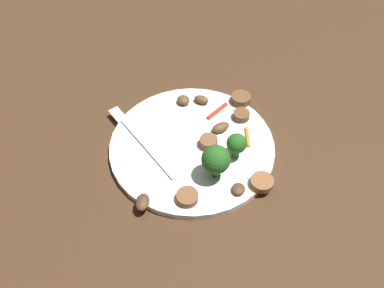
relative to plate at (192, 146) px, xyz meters
The scene contains 17 objects.
ground_plane 0.01m from the plate, ahead, with size 1.40×1.40×0.00m, color #422B19.
plate is the anchor object (origin of this frame).
fork 0.09m from the plate, 67.67° to the left, with size 0.17×0.08×0.00m.
broccoli_floret_0 0.08m from the plate, 121.81° to the right, with size 0.03×0.03×0.04m.
broccoli_floret_1 0.08m from the plate, 163.42° to the right, with size 0.04×0.04×0.06m.
sausage_slice_0 0.13m from the plate, 139.83° to the right, with size 0.03×0.03×0.01m, color brown.
sausage_slice_1 0.10m from the plate, 163.85° to the left, with size 0.03×0.03×0.01m, color brown.
sausage_slice_2 0.13m from the plate, 53.50° to the right, with size 0.03×0.03×0.01m, color brown.
sausage_slice_3 0.03m from the plate, 106.88° to the right, with size 0.03×0.03×0.01m, color brown.
sausage_slice_4 0.10m from the plate, 67.53° to the right, with size 0.03×0.03×0.01m, color brown.
mushroom_0 0.06m from the plate, 69.80° to the right, with size 0.03×0.02×0.01m, color brown.
mushroom_1 0.10m from the plate, 22.14° to the right, with size 0.03×0.02×0.01m, color brown.
mushroom_2 0.09m from the plate, ahead, with size 0.02×0.02×0.01m, color brown.
mushroom_3 0.13m from the plate, 135.70° to the left, with size 0.03×0.02×0.01m, color #4C331E.
mushroom_4 0.11m from the plate, 155.55° to the right, with size 0.02×0.02×0.01m, color #4C331E.
pepper_strip_0 0.08m from the plate, 43.37° to the right, with size 0.05×0.01×0.00m, color red.
pepper_strip_1 0.09m from the plate, 94.14° to the right, with size 0.04×0.00×0.00m, color orange.
Camera 1 is at (-0.40, 0.09, 0.50)m, focal length 38.28 mm.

